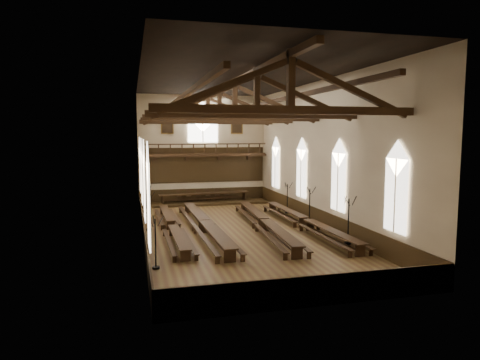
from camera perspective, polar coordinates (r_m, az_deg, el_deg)
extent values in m
plane|color=brown|center=(28.61, -0.67, -6.73)|extent=(26.00, 26.00, 0.00)
plane|color=beige|center=(40.67, -4.98, 4.20)|extent=(12.00, 0.00, 12.00)
plane|color=beige|center=(15.61, 10.56, 0.92)|extent=(12.00, 0.00, 12.00)
plane|color=beige|center=(27.16, -13.10, 3.07)|extent=(0.00, 26.00, 26.00)
plane|color=beige|center=(29.90, 10.59, 3.40)|extent=(0.00, 26.00, 26.00)
plane|color=black|center=(28.12, -0.69, 13.55)|extent=(26.00, 26.00, 0.00)
cube|color=#35230F|center=(41.02, -4.91, -1.95)|extent=(11.90, 0.08, 1.20)
cube|color=#35230F|center=(16.63, 10.19, -14.34)|extent=(11.90, 0.08, 1.20)
cube|color=#35230F|center=(27.74, -12.79, -6.04)|extent=(0.08, 25.90, 1.20)
cube|color=#35230F|center=(30.41, 10.36, -4.91)|extent=(0.08, 25.90, 1.20)
cube|color=white|center=(18.37, -12.09, -3.36)|extent=(0.05, 1.80, 3.60)
cube|color=white|center=(18.17, -12.22, 2.25)|extent=(0.05, 1.80, 1.80)
cylinder|color=beige|center=(18.37, -11.96, -3.36)|extent=(0.08, 0.08, 3.60)
cube|color=white|center=(24.31, -12.63, -1.05)|extent=(0.05, 1.80, 3.60)
cube|color=white|center=(24.15, -12.73, 3.19)|extent=(0.05, 1.80, 1.80)
cylinder|color=beige|center=(24.31, -12.53, -1.05)|extent=(0.08, 0.08, 3.60)
cube|color=white|center=(30.27, -12.95, 0.35)|extent=(0.05, 1.80, 3.60)
cube|color=white|center=(30.14, -13.04, 3.75)|extent=(0.05, 1.80, 1.80)
cylinder|color=beige|center=(30.27, -12.88, 0.35)|extent=(0.08, 0.08, 3.60)
cube|color=white|center=(36.24, -13.17, 1.28)|extent=(0.05, 1.80, 3.60)
cube|color=white|center=(36.14, -13.24, 4.13)|extent=(0.05, 1.80, 1.80)
cylinder|color=beige|center=(36.25, -13.11, 1.29)|extent=(0.08, 0.08, 3.60)
cube|color=white|center=(22.17, 20.06, -1.97)|extent=(0.05, 1.80, 3.60)
cube|color=white|center=(22.00, 20.23, 2.67)|extent=(0.05, 1.80, 1.80)
cylinder|color=beige|center=(22.15, 19.97, -1.98)|extent=(0.08, 0.08, 3.60)
cube|color=white|center=(27.29, 12.97, -0.28)|extent=(0.05, 1.80, 3.60)
cube|color=white|center=(27.15, 13.06, 3.50)|extent=(0.05, 1.80, 1.80)
cylinder|color=beige|center=(27.27, 12.90, -0.28)|extent=(0.08, 0.08, 3.60)
cube|color=white|center=(32.71, 8.18, 0.87)|extent=(0.05, 1.80, 3.60)
cube|color=white|center=(32.60, 8.23, 4.02)|extent=(0.05, 1.80, 1.80)
cylinder|color=beige|center=(32.70, 8.11, 0.87)|extent=(0.08, 0.08, 3.60)
cube|color=white|center=(38.31, 4.77, 1.68)|extent=(0.05, 1.80, 3.60)
cube|color=white|center=(38.21, 4.79, 4.38)|extent=(0.05, 1.80, 1.80)
cylinder|color=beige|center=(38.30, 4.71, 1.68)|extent=(0.08, 0.08, 3.60)
cube|color=white|center=(40.54, -4.98, 6.74)|extent=(2.80, 0.05, 2.40)
cube|color=white|center=(40.57, -5.00, 8.43)|extent=(2.80, 0.05, 2.80)
cylinder|color=beige|center=(40.50, -4.97, 6.74)|extent=(0.10, 0.10, 2.40)
cube|color=#321B10|center=(40.05, -4.82, 3.31)|extent=(11.80, 1.20, 0.20)
cube|color=#35230F|center=(40.69, -4.94, 2.02)|extent=(11.80, 0.10, 3.30)
cube|color=#321B10|center=(39.48, -4.71, 4.80)|extent=(11.60, 0.12, 0.10)
cube|color=#321B10|center=(39.51, -4.69, 3.49)|extent=(11.60, 0.12, 0.10)
cube|color=#321B10|center=(39.98, -11.29, 2.85)|extent=(0.35, 0.40, 0.50)
cube|color=#321B10|center=(40.24, -7.02, 2.95)|extent=(0.35, 0.40, 0.50)
cube|color=#321B10|center=(40.73, -2.82, 3.02)|extent=(0.35, 0.40, 0.50)
cube|color=#321B10|center=(41.42, 1.25, 3.08)|extent=(0.35, 0.40, 0.50)
cube|color=brown|center=(40.16, -9.67, 7.11)|extent=(1.15, 0.06, 1.45)
cube|color=black|center=(40.12, -9.67, 7.11)|extent=(0.95, 0.04, 1.25)
cube|color=brown|center=(41.22, -0.42, 7.17)|extent=(1.15, 0.06, 1.45)
cube|color=black|center=(41.18, -0.40, 7.17)|extent=(0.95, 0.04, 1.25)
cube|color=#321B10|center=(18.34, 6.74, 9.26)|extent=(11.70, 0.35, 0.35)
cube|color=#321B10|center=(18.46, 6.79, 13.29)|extent=(0.30, 0.30, 2.40)
cube|color=#321B10|center=(17.60, -2.23, 12.37)|extent=(5.44, 0.26, 2.40)
cube|color=#321B10|center=(19.62, 14.82, 11.53)|extent=(5.44, 0.26, 2.40)
cube|color=#321B10|center=(23.08, 2.25, 8.66)|extent=(11.70, 0.35, 0.35)
cube|color=#321B10|center=(23.17, 2.27, 11.88)|extent=(0.30, 0.30, 2.40)
cube|color=#321B10|center=(22.49, -4.92, 11.01)|extent=(5.44, 0.26, 2.40)
cube|color=#321B10|center=(24.10, 8.96, 10.63)|extent=(5.44, 0.26, 2.40)
cube|color=#321B10|center=(27.90, -0.68, 8.24)|extent=(11.70, 0.35, 0.35)
cube|color=#321B10|center=(27.98, -0.69, 10.90)|extent=(0.30, 0.30, 2.40)
cube|color=#321B10|center=(27.42, -6.64, 10.12)|extent=(5.44, 0.26, 2.40)
cube|color=#321B10|center=(28.76, 4.99, 9.96)|extent=(5.44, 0.26, 2.40)
cube|color=#321B10|center=(32.78, -2.75, 7.93)|extent=(11.70, 0.35, 0.35)
cube|color=#321B10|center=(32.85, -2.76, 10.20)|extent=(0.30, 0.30, 2.40)
cube|color=#321B10|center=(32.37, -7.83, 9.50)|extent=(5.44, 0.26, 2.40)
cube|color=#321B10|center=(33.52, 2.14, 9.44)|extent=(5.44, 0.26, 2.40)
cube|color=#321B10|center=(37.70, -4.27, 7.70)|extent=(11.70, 0.35, 0.35)
cube|color=#321B10|center=(37.75, -4.29, 9.67)|extent=(0.30, 0.30, 2.40)
cube|color=#321B10|center=(37.34, -8.70, 9.04)|extent=(5.44, 0.26, 2.40)
cube|color=#321B10|center=(38.33, 0.01, 9.04)|extent=(5.44, 0.26, 2.40)
cube|color=#321B10|center=(27.39, -7.66, 10.95)|extent=(0.25, 25.70, 0.25)
cube|color=#321B10|center=(28.95, 5.91, 10.72)|extent=(0.25, 25.70, 0.25)
cube|color=#321B10|center=(28.08, -0.69, 12.94)|extent=(0.30, 25.70, 0.30)
cube|color=#321B10|center=(24.59, -8.28, -7.45)|extent=(0.69, 6.23, 0.07)
cube|color=#321B10|center=(21.98, -7.50, -9.99)|extent=(0.53, 0.08, 0.60)
cube|color=#321B10|center=(27.38, -8.88, -6.76)|extent=(0.53, 0.08, 0.60)
cube|color=#321B10|center=(24.69, -8.27, -8.37)|extent=(0.13, 5.52, 0.07)
cube|color=#321B10|center=(24.60, -9.56, -8.08)|extent=(0.31, 6.23, 0.05)
cube|color=#321B10|center=(21.92, -8.93, -10.40)|extent=(0.20, 0.06, 0.35)
cube|color=#321B10|center=(27.41, -10.04, -7.04)|extent=(0.20, 0.06, 0.35)
cube|color=#321B10|center=(24.72, -6.99, -7.97)|extent=(0.31, 6.23, 0.05)
cube|color=#321B10|center=(22.05, -6.03, -10.26)|extent=(0.20, 0.06, 0.35)
cube|color=#321B10|center=(27.51, -7.74, -6.95)|extent=(0.20, 0.06, 0.35)
cube|color=#321B10|center=(31.80, -9.67, -4.35)|extent=(0.69, 6.23, 0.07)
cube|color=#321B10|center=(29.13, -9.22, -5.98)|extent=(0.53, 0.08, 0.60)
cube|color=#321B10|center=(34.61, -10.03, -4.06)|extent=(0.53, 0.08, 0.60)
cube|color=#321B10|center=(31.88, -9.66, -5.07)|extent=(0.13, 5.52, 0.07)
cube|color=#321B10|center=(31.81, -10.66, -4.84)|extent=(0.31, 6.23, 0.05)
cube|color=#321B10|center=(29.07, -10.29, -6.28)|extent=(0.20, 0.06, 0.35)
cube|color=#321B10|center=(34.64, -10.95, -4.28)|extent=(0.20, 0.06, 0.35)
cube|color=#321B10|center=(31.90, -8.67, -4.77)|extent=(0.31, 6.23, 0.05)
cube|color=#321B10|center=(29.17, -8.12, -6.20)|extent=(0.20, 0.06, 0.35)
cube|color=#321B10|center=(34.73, -9.13, -4.21)|extent=(0.20, 0.06, 0.35)
cube|color=#321B10|center=(24.63, -3.36, -7.10)|extent=(0.86, 7.34, 0.08)
cube|color=#321B10|center=(21.61, -1.68, -10.08)|extent=(0.62, 0.09, 0.70)
cube|color=#321B10|center=(27.89, -4.64, -6.36)|extent=(0.62, 0.09, 0.70)
cube|color=#321B10|center=(24.75, -3.36, -8.19)|extent=(0.19, 6.49, 0.08)
cube|color=#321B10|center=(24.58, -4.85, -7.87)|extent=(0.42, 7.34, 0.06)
cube|color=#321B10|center=(21.46, -3.37, -10.61)|extent=(0.24, 0.08, 0.41)
cube|color=#321B10|center=(27.86, -5.98, -6.69)|extent=(0.24, 0.08, 0.41)
cube|color=#321B10|center=(24.84, -1.88, -7.70)|extent=(0.42, 7.34, 0.06)
cube|color=#321B10|center=(21.75, 0.04, -10.37)|extent=(0.24, 0.08, 0.41)
cube|color=#321B10|center=(28.09, -3.35, -6.56)|extent=(0.24, 0.08, 0.41)
cube|color=#321B10|center=(31.78, -5.88, -4.09)|extent=(0.86, 7.34, 0.08)
cube|color=#321B10|center=(28.66, -4.91, -6.02)|extent=(0.62, 0.09, 0.70)
cube|color=#321B10|center=(35.07, -6.66, -3.78)|extent=(0.62, 0.09, 0.70)
cube|color=#321B10|center=(31.87, -5.87, -4.94)|extent=(0.19, 6.49, 0.08)
cube|color=#321B10|center=(31.74, -7.04, -4.68)|extent=(0.42, 7.34, 0.06)
cube|color=#321B10|center=(28.53, -6.18, -6.39)|extent=(0.24, 0.08, 0.41)
cube|color=#321B10|center=(35.06, -7.72, -4.04)|extent=(0.24, 0.08, 0.41)
cube|color=#321B10|center=(31.95, -4.72, -4.58)|extent=(0.42, 7.34, 0.06)
cube|color=#321B10|center=(28.76, -3.61, -6.26)|extent=(0.24, 0.08, 0.41)
cube|color=#321B10|center=(35.24, -5.62, -3.96)|extent=(0.24, 0.08, 0.41)
cube|color=#321B10|center=(25.30, 5.89, -6.81)|extent=(1.17, 7.15, 0.08)
cube|color=#321B10|center=(22.51, 8.72, -9.51)|extent=(0.61, 0.12, 0.68)
cube|color=#321B10|center=(28.34, 3.65, -6.17)|extent=(0.61, 0.12, 0.68)
cube|color=#321B10|center=(25.41, 5.88, -7.84)|extent=(0.49, 6.30, 0.08)
cube|color=#321B10|center=(25.20, 4.50, -7.54)|extent=(0.74, 7.12, 0.06)
cube|color=#321B10|center=(22.31, 7.21, -10.01)|extent=(0.23, 0.09, 0.40)
cube|color=#321B10|center=(28.28, 2.37, -6.49)|extent=(0.23, 0.09, 0.40)
cube|color=#321B10|center=(25.55, 7.25, -7.38)|extent=(0.74, 7.12, 0.06)
cube|color=#321B10|center=(22.71, 10.29, -9.76)|extent=(0.23, 0.09, 0.40)
cube|color=#321B10|center=(28.58, 4.85, -6.37)|extent=(0.23, 0.09, 0.40)
cube|color=#321B10|center=(32.21, 1.36, -3.96)|extent=(1.17, 7.15, 0.08)
cube|color=#321B10|center=(29.27, 3.05, -5.77)|extent=(0.61, 0.12, 0.68)
cube|color=#321B10|center=(35.32, -0.04, -3.68)|extent=(0.61, 0.12, 0.68)
cube|color=#321B10|center=(32.29, 1.36, -4.78)|extent=(0.49, 6.30, 0.08)
cube|color=#321B10|center=(32.14, 0.26, -4.52)|extent=(0.74, 7.12, 0.06)
cube|color=#321B10|center=(29.11, 1.86, -6.11)|extent=(0.23, 0.09, 0.40)
cube|color=#321B10|center=(35.29, -1.07, -3.93)|extent=(0.23, 0.09, 0.40)
cube|color=#321B10|center=(32.40, 2.45, -4.44)|extent=(0.74, 7.12, 0.06)
cube|color=#321B10|center=(29.40, 4.28, -6.00)|extent=(0.23, 0.09, 0.40)
cube|color=#321B10|center=(35.52, 0.95, -3.86)|extent=(0.23, 0.09, 0.40)
cube|color=#321B10|center=(25.99, 12.06, -6.63)|extent=(0.82, 6.90, 0.08)
cube|color=#321B10|center=(23.42, 15.43, -9.07)|extent=(0.59, 0.09, 0.66)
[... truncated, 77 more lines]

